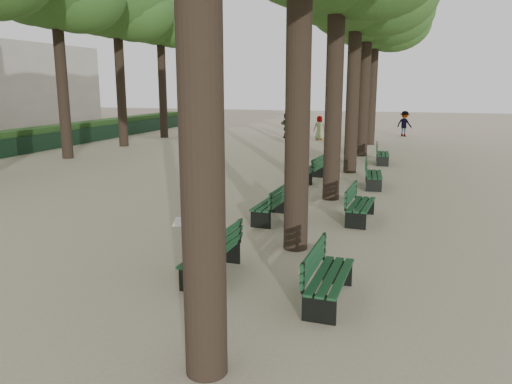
# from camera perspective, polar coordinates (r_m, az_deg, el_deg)

# --- Properties ---
(ground) EXTENTS (120.00, 120.00, 0.00)m
(ground) POSITION_cam_1_polar(r_m,az_deg,el_deg) (8.82, -9.70, -11.40)
(ground) COLOR tan
(ground) RESTS_ON ground
(tree_central_5) EXTENTS (6.00, 6.00, 9.95)m
(tree_central_5) POSITION_cam_1_polar(r_m,az_deg,el_deg) (30.54, 13.58, 19.71)
(tree_central_5) COLOR #33261C
(tree_central_5) RESTS_ON ground
(tree_far_5) EXTENTS (6.00, 6.00, 10.45)m
(tree_far_5) POSITION_cam_1_polar(r_m,az_deg,el_deg) (34.35, -10.97, 19.79)
(tree_far_5) COLOR #33261C
(tree_far_5) RESTS_ON ground
(bench_left_0) EXTENTS (0.63, 1.82, 0.92)m
(bench_left_0) POSITION_cam_1_polar(r_m,az_deg,el_deg) (9.38, -5.11, -8.02)
(bench_left_0) COLOR black
(bench_left_0) RESTS_ON ground
(bench_left_1) EXTENTS (0.66, 1.83, 0.92)m
(bench_left_1) POSITION_cam_1_polar(r_m,az_deg,el_deg) (13.09, 1.67, -2.08)
(bench_left_1) COLOR black
(bench_left_1) RESTS_ON ground
(bench_left_2) EXTENTS (0.77, 1.85, 0.92)m
(bench_left_2) POSITION_cam_1_polar(r_m,az_deg,el_deg) (18.52, 6.38, 2.10)
(bench_left_2) COLOR black
(bench_left_2) RESTS_ON ground
(bench_left_3) EXTENTS (0.81, 1.86, 0.92)m
(bench_left_3) POSITION_cam_1_polar(r_m,az_deg,el_deg) (23.36, 8.69, 4.13)
(bench_left_3) COLOR black
(bench_left_3) RESTS_ON ground
(bench_right_0) EXTENTS (0.63, 1.82, 0.92)m
(bench_right_0) POSITION_cam_1_polar(r_m,az_deg,el_deg) (8.38, 8.38, -10.62)
(bench_right_0) COLOR black
(bench_right_0) RESTS_ON ground
(bench_right_1) EXTENTS (0.66, 1.83, 0.92)m
(bench_right_1) POSITION_cam_1_polar(r_m,az_deg,el_deg) (13.29, 11.86, -2.13)
(bench_right_1) COLOR black
(bench_right_1) RESTS_ON ground
(bench_right_2) EXTENTS (0.73, 1.84, 0.92)m
(bench_right_2) POSITION_cam_1_polar(r_m,az_deg,el_deg) (17.78, 13.28, 1.42)
(bench_right_2) COLOR black
(bench_right_2) RESTS_ON ground
(bench_right_3) EXTENTS (0.70, 1.84, 0.92)m
(bench_right_3) POSITION_cam_1_polar(r_m,az_deg,el_deg) (23.15, 14.26, 3.83)
(bench_right_3) COLOR black
(bench_right_3) RESTS_ON ground
(man_with_map) EXTENTS (0.73, 0.85, 1.93)m
(man_with_map) POSITION_cam_1_polar(r_m,az_deg,el_deg) (9.12, -6.91, -4.07)
(man_with_map) COLOR black
(man_with_map) RESTS_ON ground
(pedestrian_d) EXTENTS (0.81, 0.59, 1.53)m
(pedestrian_d) POSITION_cam_1_polar(r_m,az_deg,el_deg) (32.46, 7.26, 7.29)
(pedestrian_d) COLOR #262628
(pedestrian_d) RESTS_ON ground
(pedestrian_b) EXTENTS (1.14, 0.84, 1.72)m
(pedestrian_b) POSITION_cam_1_polar(r_m,az_deg,el_deg) (35.77, 16.61, 7.49)
(pedestrian_b) COLOR #262628
(pedestrian_b) RESTS_ON ground
(pedestrian_e) EXTENTS (1.49, 1.19, 1.71)m
(pedestrian_e) POSITION_cam_1_polar(r_m,az_deg,el_deg) (33.20, 3.60, 7.63)
(pedestrian_e) COLOR #262628
(pedestrian_e) RESTS_ON ground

